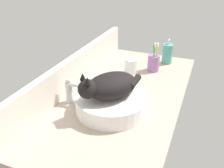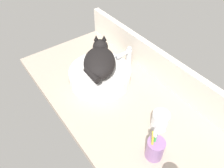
{
  "view_description": "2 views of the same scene",
  "coord_description": "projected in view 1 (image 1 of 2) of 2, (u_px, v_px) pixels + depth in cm",
  "views": [
    {
      "loc": [
        -109.1,
        -37.84,
        67.6
      ],
      "look_at": [
        -4.02,
        4.71,
        7.0
      ],
      "focal_mm": 40.0,
      "sensor_mm": 36.0,
      "label": 1
    },
    {
      "loc": [
        60.83,
        -48.44,
        87.0
      ],
      "look_at": [
        -0.83,
        -3.08,
        11.21
      ],
      "focal_mm": 35.0,
      "sensor_mm": 36.0,
      "label": 2
    }
  ],
  "objects": [
    {
      "name": "water_glass",
      "position": [
        131.0,
        67.0,
        1.54
      ],
      "size": [
        7.95,
        7.95,
        9.39
      ],
      "color": "white",
      "rests_on": "ground_plane"
    },
    {
      "name": "backsplash_panel",
      "position": [
        75.0,
        71.0,
        1.39
      ],
      "size": [
        126.45,
        3.6,
        17.38
      ],
      "primitive_type": "cube",
      "color": "silver",
      "rests_on": "ground_plane"
    },
    {
      "name": "faucet",
      "position": [
        71.0,
        90.0,
        1.23
      ],
      "size": [
        3.61,
        11.85,
        13.6
      ],
      "color": "silver",
      "rests_on": "ground_plane"
    },
    {
      "name": "soap_dispenser",
      "position": [
        167.0,
        54.0,
        1.67
      ],
      "size": [
        6.8,
        6.8,
        16.45
      ],
      "color": "teal",
      "rests_on": "ground_plane"
    },
    {
      "name": "cat",
      "position": [
        108.0,
        86.0,
        1.13
      ],
      "size": [
        30.22,
        28.38,
        14.0
      ],
      "color": "black",
      "rests_on": "sink_basin"
    },
    {
      "name": "ground_plane",
      "position": [
        123.0,
        97.0,
        1.35
      ],
      "size": [
        126.45,
        61.23,
        4.0
      ],
      "primitive_type": "cube",
      "color": "#B2A08E"
    },
    {
      "name": "sink_basin",
      "position": [
        111.0,
        103.0,
        1.19
      ],
      "size": [
        34.39,
        34.39,
        7.84
      ],
      "primitive_type": "cylinder",
      "color": "white",
      "rests_on": "ground_plane"
    },
    {
      "name": "toothbrush_cup",
      "position": [
        154.0,
        63.0,
        1.57
      ],
      "size": [
        7.44,
        7.44,
        18.68
      ],
      "color": "#996BA8",
      "rests_on": "ground_plane"
    }
  ]
}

